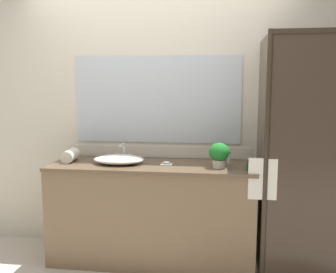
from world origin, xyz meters
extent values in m
plane|color=beige|center=(0.00, 0.00, 0.00)|extent=(8.00, 8.00, 0.00)
cube|color=beige|center=(0.00, 0.34, 1.30)|extent=(4.40, 0.05, 2.60)
cube|color=beige|center=(0.00, 0.32, 0.96)|extent=(1.80, 0.01, 0.11)
cube|color=silver|center=(0.00, 0.31, 1.46)|extent=(1.59, 0.01, 0.82)
cube|color=brown|center=(0.00, 0.01, 0.43)|extent=(1.80, 0.56, 0.87)
cube|color=brown|center=(0.00, 0.00, 0.89)|extent=(1.80, 0.58, 0.03)
cylinder|color=#2D2319|center=(0.95, -0.27, 1.00)|extent=(0.04, 0.04, 2.00)
cube|color=#382B21|center=(1.45, -0.27, 1.00)|extent=(0.96, 0.01, 1.96)
cube|color=#382B21|center=(0.95, 0.02, 1.00)|extent=(0.01, 0.57, 1.96)
cylinder|color=#2D2319|center=(0.93, -0.26, 1.01)|extent=(0.32, 0.02, 0.02)
cube|color=silver|center=(0.93, -0.26, 0.86)|extent=(0.22, 0.04, 0.33)
ellipsoid|color=white|center=(-0.29, -0.01, 0.94)|extent=(0.46, 0.32, 0.08)
cube|color=silver|center=(-0.29, 0.17, 0.91)|extent=(0.17, 0.04, 0.02)
cylinder|color=silver|center=(-0.29, 0.17, 0.98)|extent=(0.02, 0.02, 0.13)
cylinder|color=silver|center=(-0.29, 0.11, 1.05)|extent=(0.02, 0.12, 0.02)
cylinder|color=silver|center=(-0.35, 0.17, 0.94)|extent=(0.02, 0.02, 0.04)
cylinder|color=silver|center=(-0.23, 0.17, 0.94)|extent=(0.02, 0.02, 0.04)
cylinder|color=beige|center=(0.59, -0.06, 0.93)|extent=(0.11, 0.11, 0.07)
ellipsoid|color=#1B6D24|center=(0.59, -0.06, 1.03)|extent=(0.17, 0.17, 0.16)
cube|color=silver|center=(0.14, -0.02, 0.91)|extent=(0.10, 0.07, 0.01)
ellipsoid|color=silver|center=(0.14, -0.02, 0.92)|extent=(0.07, 0.04, 0.02)
cylinder|color=#4C7056|center=(0.82, -0.13, 0.94)|extent=(0.03, 0.03, 0.08)
cylinder|color=#2D6638|center=(0.82, -0.13, 0.99)|extent=(0.02, 0.02, 0.01)
cylinder|color=#4C7056|center=(0.60, 0.08, 0.94)|extent=(0.03, 0.03, 0.09)
cylinder|color=#9E895B|center=(0.60, 0.08, 1.00)|extent=(0.03, 0.03, 0.01)
cylinder|color=silver|center=(0.69, 0.13, 0.94)|extent=(0.03, 0.03, 0.09)
cylinder|color=#2D6638|center=(0.69, 0.13, 1.00)|extent=(0.02, 0.02, 0.01)
cylinder|color=silver|center=(-0.76, 0.02, 0.96)|extent=(0.13, 0.25, 0.11)
camera|label=1|loc=(0.55, -3.03, 1.56)|focal=37.91mm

